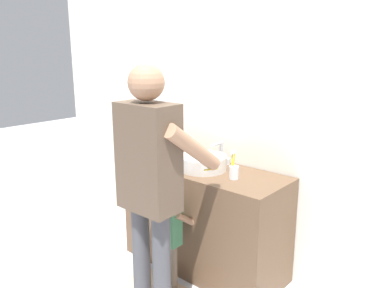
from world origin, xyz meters
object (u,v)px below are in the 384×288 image
at_px(toothbrush_cup, 234,172).
at_px(adult_parent, 151,173).
at_px(child_toddler, 169,229).
at_px(soap_bottle, 173,154).

bearing_deg(toothbrush_cup, adult_parent, -106.03).
xyz_separation_m(toothbrush_cup, adult_parent, (-0.18, -0.64, 0.11)).
bearing_deg(adult_parent, child_toddler, 113.83).
xyz_separation_m(child_toddler, adult_parent, (0.12, -0.28, 0.52)).
height_order(soap_bottle, adult_parent, adult_parent).
distance_m(soap_bottle, child_toddler, 0.66).
bearing_deg(child_toddler, soap_bottle, 130.19).
height_order(child_toddler, adult_parent, adult_parent).
relative_size(soap_bottle, adult_parent, 0.10).
height_order(toothbrush_cup, soap_bottle, toothbrush_cup).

